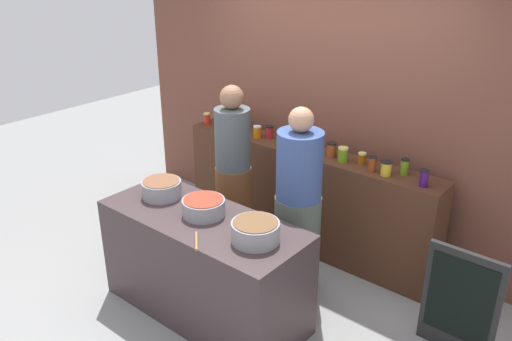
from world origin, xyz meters
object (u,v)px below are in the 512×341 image
(preserve_jar_9, at_px, (343,154))
(preserve_jar_14, at_px, (424,178))
(preserve_jar_0, at_px, (207,119))
(preserve_jar_12, at_px, (386,168))
(cooking_pot_left, at_px, (162,189))
(cooking_pot_right, at_px, (255,232))
(preserve_jar_2, at_px, (232,122))
(preserve_jar_5, at_px, (269,132))
(cook_in_cap, at_px, (298,215))
(preserve_jar_10, at_px, (362,158))
(preserve_jar_1, at_px, (224,119))
(cooking_pot_center, at_px, (204,207))
(preserve_jar_6, at_px, (285,140))
(preserve_jar_8, at_px, (332,149))
(preserve_jar_7, at_px, (295,142))
(preserve_jar_3, at_px, (243,125))
(chalkboard_sign, at_px, (460,303))
(preserve_jar_4, at_px, (257,132))
(wooden_spoon, at_px, (196,241))
(cook_with_tongs, at_px, (233,182))
(preserve_jar_13, at_px, (405,166))
(preserve_jar_11, at_px, (372,164))

(preserve_jar_9, bearing_deg, preserve_jar_14, -2.45)
(preserve_jar_0, height_order, preserve_jar_12, preserve_jar_0)
(cooking_pot_left, height_order, cooking_pot_right, cooking_pot_right)
(preserve_jar_2, bearing_deg, preserve_jar_5, 1.74)
(preserve_jar_12, xyz_separation_m, cook_in_cap, (-0.44, -0.64, -0.32))
(preserve_jar_10, xyz_separation_m, cook_in_cap, (-0.16, -0.73, -0.31))
(preserve_jar_2, bearing_deg, preserve_jar_1, 168.84)
(preserve_jar_5, relative_size, preserve_jar_14, 0.89)
(cooking_pot_center, bearing_deg, preserve_jar_2, 124.41)
(preserve_jar_5, distance_m, preserve_jar_9, 0.88)
(preserve_jar_6, distance_m, preserve_jar_8, 0.49)
(preserve_jar_0, distance_m, preserve_jar_6, 1.02)
(preserve_jar_12, distance_m, cooking_pot_right, 1.38)
(preserve_jar_7, xyz_separation_m, preserve_jar_8, (0.38, 0.04, 0.01))
(preserve_jar_6, distance_m, preserve_jar_14, 1.40)
(cook_in_cap, bearing_deg, preserve_jar_2, 152.22)
(preserve_jar_3, xyz_separation_m, preserve_jar_7, (0.71, -0.08, 0.00))
(preserve_jar_14, distance_m, cooking_pot_left, 2.12)
(preserve_jar_2, height_order, chalkboard_sign, preserve_jar_2)
(preserve_jar_0, distance_m, preserve_jar_2, 0.29)
(cooking_pot_center, bearing_deg, preserve_jar_3, 119.85)
(preserve_jar_6, xyz_separation_m, preserve_jar_9, (0.63, 0.01, 0.01))
(preserve_jar_4, bearing_deg, wooden_spoon, -64.11)
(preserve_jar_6, distance_m, cooking_pot_left, 1.34)
(preserve_jar_8, distance_m, cook_with_tongs, 0.95)
(preserve_jar_4, relative_size, wooden_spoon, 0.52)
(preserve_jar_9, height_order, preserve_jar_10, preserve_jar_9)
(preserve_jar_8, xyz_separation_m, preserve_jar_9, (0.14, -0.04, -0.00))
(chalkboard_sign, bearing_deg, preserve_jar_7, 164.30)
(chalkboard_sign, bearing_deg, wooden_spoon, -143.42)
(preserve_jar_1, distance_m, preserve_jar_6, 0.89)
(preserve_jar_2, xyz_separation_m, cook_in_cap, (1.37, -0.72, -0.33))
(chalkboard_sign, bearing_deg, preserve_jar_6, 165.38)
(preserve_jar_12, distance_m, cooking_pot_left, 1.87)
(preserve_jar_4, bearing_deg, preserve_jar_14, -0.91)
(chalkboard_sign, bearing_deg, cook_with_tongs, -179.18)
(preserve_jar_3, height_order, preserve_jar_10, preserve_jar_3)
(cooking_pot_center, xyz_separation_m, cook_with_tongs, (-0.39, 0.77, -0.17))
(preserve_jar_4, xyz_separation_m, preserve_jar_12, (1.41, -0.02, 0.00))
(preserve_jar_3, xyz_separation_m, preserve_jar_13, (1.77, 0.02, 0.01))
(preserve_jar_6, bearing_deg, preserve_jar_13, 5.01)
(preserve_jar_11, relative_size, preserve_jar_13, 1.01)
(preserve_jar_0, height_order, preserve_jar_10, preserve_jar_0)
(preserve_jar_2, bearing_deg, preserve_jar_10, 0.38)
(preserve_jar_6, bearing_deg, preserve_jar_14, -0.92)
(preserve_jar_11, xyz_separation_m, cooking_pot_center, (-0.74, -1.29, -0.14))
(preserve_jar_4, bearing_deg, preserve_jar_11, -1.14)
(preserve_jar_7, relative_size, preserve_jar_14, 0.87)
(preserve_jar_8, distance_m, wooden_spoon, 1.70)
(preserve_jar_4, bearing_deg, cook_in_cap, -34.23)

